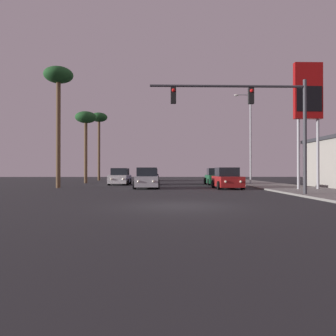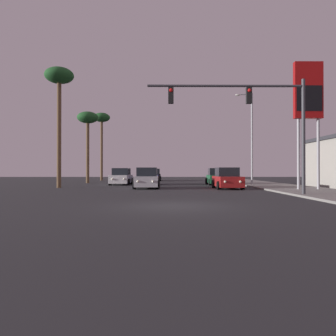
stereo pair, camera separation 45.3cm
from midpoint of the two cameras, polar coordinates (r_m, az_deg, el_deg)
The scene contains 14 objects.
ground_plane at distance 13.43m, azimuth 1.73°, elevation -6.62°, with size 120.00×120.00×0.00m, color #28282B.
sidewalk_right at distance 25.44m, azimuth 22.76°, elevation -3.52°, with size 5.00×60.00×0.12m.
car_green at distance 33.52m, azimuth 8.91°, elevation -1.59°, with size 2.04×4.34×1.68m.
car_blue at distance 33.67m, azimuth -2.86°, elevation -1.59°, with size 2.04×4.33×1.68m.
car_white at distance 33.43m, azimuth -7.76°, elevation -1.60°, with size 2.04×4.34×1.68m.
car_silver at distance 26.64m, azimuth -3.20°, elevation -1.90°, with size 2.04×4.32×1.68m.
car_red at distance 26.43m, azimuth 10.75°, elevation -1.91°, with size 2.04×4.32×1.68m.
car_black at distance 45.35m, azimuth -2.21°, elevation -1.29°, with size 2.04×4.34×1.68m.
traffic_light_mast at distance 19.44m, azimuth 15.84°, elevation 9.54°, with size 8.91×0.36×6.50m.
street_lamp at distance 33.57m, azimuth 14.56°, elevation 5.86°, with size 1.74×0.24×9.00m.
gas_station_sign at distance 25.73m, azimuth 23.71°, elevation 11.20°, with size 2.00×0.42×9.00m.
palm_tree_mid at distance 38.74m, azimuth -13.48°, elevation 7.93°, with size 2.40×2.40×8.16m.
palm_tree_far at distance 48.70m, azimuth -11.22°, elevation 7.92°, with size 2.40×2.40×9.79m.
palm_tree_near at distance 29.59m, azimuth -18.00°, elevation 13.88°, with size 2.40×2.40×10.06m.
Camera 2 is at (-0.29, -13.34, 1.45)m, focal length 35.00 mm.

